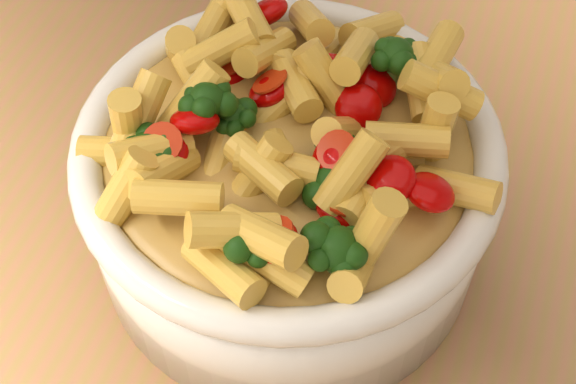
% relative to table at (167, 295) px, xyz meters
% --- Properties ---
extents(table, '(1.20, 0.80, 0.90)m').
position_rel_table_xyz_m(table, '(0.00, 0.00, 0.00)').
color(table, '#A26945').
rests_on(table, ground).
extents(serving_bowl, '(0.24, 0.24, 0.10)m').
position_rel_table_xyz_m(serving_bowl, '(0.09, 0.02, 0.15)').
color(serving_bowl, white).
rests_on(serving_bowl, table).
extents(pasta_salad, '(0.19, 0.19, 0.04)m').
position_rel_table_xyz_m(pasta_salad, '(0.09, 0.02, 0.22)').
color(pasta_salad, '#EFBF4B').
rests_on(pasta_salad, serving_bowl).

